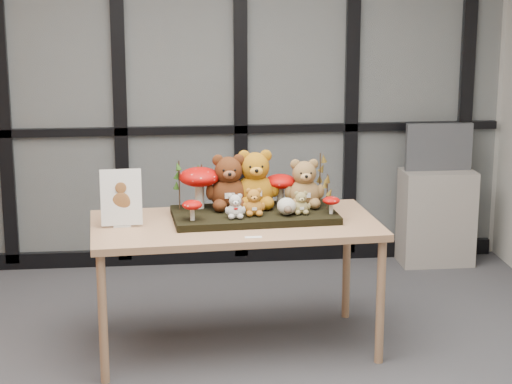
{
  "coord_description": "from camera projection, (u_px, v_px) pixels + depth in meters",
  "views": [
    {
      "loc": [
        -0.18,
        -4.44,
        2.23
      ],
      "look_at": [
        0.38,
        0.75,
        0.97
      ],
      "focal_mm": 65.0,
      "sensor_mm": 36.0,
      "label": 1
    }
  ],
  "objects": [
    {
      "name": "bear_brown_medium",
      "position": [
        228.0,
        179.0,
        5.55
      ],
      "size": [
        0.29,
        0.27,
        0.36
      ],
      "primitive_type": null,
      "rotation": [
        0.0,
        0.0,
        0.06
      ],
      "color": "#4D240F",
      "rests_on": "diorama_tray"
    },
    {
      "name": "glass_partition",
      "position": [
        180.0,
        82.0,
        6.89
      ],
      "size": [
        4.9,
        0.06,
        2.78
      ],
      "color": "#2D383F",
      "rests_on": "floor"
    },
    {
      "name": "mushroom_back_right",
      "position": [
        280.0,
        188.0,
        5.64
      ],
      "size": [
        0.19,
        0.19,
        0.21
      ],
      "primitive_type": null,
      "color": "#A30705",
      "rests_on": "diorama_tray"
    },
    {
      "name": "mushroom_front_right",
      "position": [
        331.0,
        204.0,
        5.45
      ],
      "size": [
        0.1,
        0.1,
        0.11
      ],
      "primitive_type": null,
      "color": "#A30705",
      "rests_on": "diorama_tray"
    },
    {
      "name": "room_shell",
      "position": [
        194.0,
        87.0,
        4.44
      ],
      "size": [
        5.0,
        5.0,
        5.0
      ],
      "color": "#BBB9B1",
      "rests_on": "floor"
    },
    {
      "name": "sprig_green_mid_left",
      "position": [
        202.0,
        185.0,
        5.6
      ],
      "size": [
        0.05,
        0.05,
        0.26
      ],
      "primitive_type": null,
      "color": "black",
      "rests_on": "diorama_tray"
    },
    {
      "name": "sprig_green_far_left",
      "position": [
        179.0,
        185.0,
        5.52
      ],
      "size": [
        0.05,
        0.05,
        0.3
      ],
      "primitive_type": null,
      "color": "black",
      "rests_on": "diorama_tray"
    },
    {
      "name": "mushroom_front_left",
      "position": [
        192.0,
        209.0,
        5.3
      ],
      "size": [
        0.12,
        0.12,
        0.13
      ],
      "primitive_type": null,
      "color": "#A30705",
      "rests_on": "diorama_tray"
    },
    {
      "name": "cabinet",
      "position": [
        436.0,
        217.0,
        7.14
      ],
      "size": [
        0.55,
        0.32,
        0.74
      ],
      "primitive_type": "cube",
      "color": "#9C948B",
      "rests_on": "floor"
    },
    {
      "name": "display_table",
      "position": [
        235.0,
        233.0,
        5.45
      ],
      "size": [
        1.73,
        0.94,
        0.79
      ],
      "rotation": [
        0.0,
        0.0,
        0.06
      ],
      "color": "#A97E5C",
      "rests_on": "floor"
    },
    {
      "name": "sprig_dry_mid_right",
      "position": [
        327.0,
        192.0,
        5.54
      ],
      "size": [
        0.05,
        0.05,
        0.22
      ],
      "primitive_type": null,
      "color": "brown",
      "rests_on": "diorama_tray"
    },
    {
      "name": "sprig_dry_far_right",
      "position": [
        320.0,
        179.0,
        5.64
      ],
      "size": [
        0.05,
        0.05,
        0.32
      ],
      "primitive_type": null,
      "color": "brown",
      "rests_on": "diorama_tray"
    },
    {
      "name": "bear_tan_back",
      "position": [
        304.0,
        180.0,
        5.6
      ],
      "size": [
        0.26,
        0.24,
        0.32
      ],
      "primitive_type": null,
      "rotation": [
        0.0,
        0.0,
        0.06
      ],
      "color": "olive",
      "rests_on": "diorama_tray"
    },
    {
      "name": "bear_small_yellow",
      "position": [
        254.0,
        200.0,
        5.41
      ],
      "size": [
        0.14,
        0.13,
        0.18
      ],
      "primitive_type": null,
      "rotation": [
        0.0,
        0.0,
        0.06
      ],
      "color": "#B46C1E",
      "rests_on": "diorama_tray"
    },
    {
      "name": "plush_cream_hedgehog",
      "position": [
        287.0,
        205.0,
        5.43
      ],
      "size": [
        0.09,
        0.08,
        0.11
      ],
      "primitive_type": null,
      "rotation": [
        0.0,
        0.0,
        0.06
      ],
      "color": "beige",
      "rests_on": "diorama_tray"
    },
    {
      "name": "bear_white_bow",
      "position": [
        235.0,
        205.0,
        5.35
      ],
      "size": [
        0.13,
        0.12,
        0.16
      ],
      "primitive_type": null,
      "rotation": [
        0.0,
        0.0,
        0.06
      ],
      "color": "silver",
      "rests_on": "diorama_tray"
    },
    {
      "name": "mushroom_back_left",
      "position": [
        200.0,
        186.0,
        5.56
      ],
      "size": [
        0.25,
        0.25,
        0.27
      ],
      "primitive_type": null,
      "color": "#A30705",
      "rests_on": "diorama_tray"
    },
    {
      "name": "bear_beige_small",
      "position": [
        301.0,
        201.0,
        5.45
      ],
      "size": [
        0.12,
        0.11,
        0.15
      ],
      "primitive_type": null,
      "rotation": [
        0.0,
        0.0,
        0.06
      ],
      "color": "#96874E",
      "rests_on": "diorama_tray"
    },
    {
      "name": "sign_holder",
      "position": [
        121.0,
        200.0,
        5.31
      ],
      "size": [
        0.24,
        0.07,
        0.33
      ],
      "rotation": [
        0.0,
        0.0,
        0.05
      ],
      "color": "silver",
      "rests_on": "display_table"
    },
    {
      "name": "diorama_tray",
      "position": [
        254.0,
        215.0,
        5.51
      ],
      "size": [
        0.99,
        0.54,
        0.04
      ],
      "primitive_type": "cube",
      "rotation": [
        0.0,
        0.0,
        0.06
      ],
      "color": "black",
      "rests_on": "display_table"
    },
    {
      "name": "bear_pooh_yellow",
      "position": [
        255.0,
        176.0,
        5.58
      ],
      "size": [
        0.31,
        0.28,
        0.38
      ],
      "primitive_type": null,
      "rotation": [
        0.0,
        0.0,
        0.06
      ],
      "color": "#A7670F",
      "rests_on": "diorama_tray"
    },
    {
      "name": "monitor",
      "position": [
        439.0,
        147.0,
        7.03
      ],
      "size": [
        0.51,
        0.05,
        0.36
      ],
      "color": "#4D4F55",
      "rests_on": "cabinet"
    },
    {
      "name": "label_card",
      "position": [
        253.0,
        237.0,
        5.13
      ],
      "size": [
        0.09,
        0.03,
        0.0
      ],
      "primitive_type": "cube",
      "color": "white",
      "rests_on": "display_table"
    },
    {
      "name": "sprig_green_centre",
      "position": [
        235.0,
        188.0,
        5.65
      ],
      "size": [
        0.05,
        0.05,
        0.2
      ],
      "primitive_type": null,
      "color": "black",
      "rests_on": "diorama_tray"
    }
  ]
}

